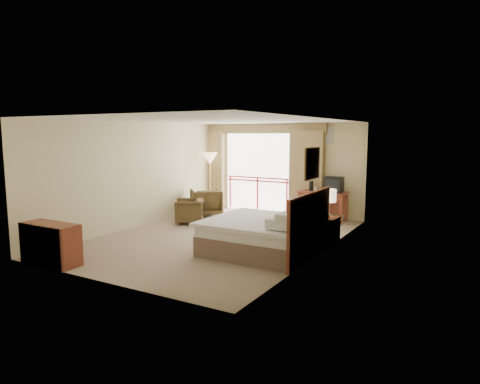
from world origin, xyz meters
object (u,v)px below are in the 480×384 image
Objects in this scene: side_table at (195,206)px; armchair_far at (206,216)px; dresser at (51,244)px; bed at (265,234)px; table_lamp at (329,196)px; nightstand at (327,231)px; tv at (334,185)px; armchair_near at (189,223)px; floor_lamp at (210,161)px; desk at (324,198)px; wastebasket at (305,215)px.

armchair_far is at bearing 95.37° from side_table.
armchair_far is at bearing 93.19° from dresser.
bed is 1.69m from table_lamp.
tv reaches higher than nightstand.
armchair_near is (-3.95, 0.32, -0.30)m from nightstand.
table_lamp is at bearing -73.09° from tv.
table_lamp is (0.90, 1.25, 0.69)m from bed.
nightstand is at bearing 117.00° from armchair_far.
dresser is at bearing -32.35° from armchair_near.
dresser reaches higher than armchair_near.
bed is 2.92× the size of armchair_near.
dresser is (0.57, -6.11, -1.18)m from floor_lamp.
armchair_far is at bearing 140.88° from bed.
bed reaches higher than armchair_far.
bed is at bearing -92.45° from tv.
desk is 1.10× the size of dresser.
desk reaches higher than armchair_far.
armchair_far is at bearing 158.42° from armchair_near.
side_table is at bearing 164.69° from armchair_near.
floor_lamp reaches higher than armchair_far.
nightstand is at bearing -11.49° from side_table.
side_table is at bearing 92.78° from dresser.
tv is 1.63× the size of wastebasket.
desk is at bearing 26.82° from side_table.
dresser is (-3.05, -2.71, 0.01)m from bed.
armchair_far is 5.38m from dresser.
side_table is 4.74m from dresser.
table_lamp is (-0.00, 0.05, 0.76)m from nightstand.
wastebasket is at bearing 151.74° from armchair_far.
armchair_far is 0.48× the size of floor_lamp.
tv is 0.64× the size of armchair_near.
side_table is at bearing 172.08° from nightstand.
bed is 3.80m from side_table.
table_lamp is at bearing -25.45° from floor_lamp.
floor_lamp reaches higher than table_lamp.
armchair_near is (-3.95, 0.27, -1.06)m from table_lamp.
nightstand is 2.62m from wastebasket.
table_lamp is 0.32× the size of floor_lamp.
dresser is at bearing -88.14° from side_table.
armchair_far is (-3.24, -0.99, -0.65)m from desk.
tv is at bearing 2.64° from floor_lamp.
armchair_far is (-4.17, 1.41, -1.06)m from table_lamp.
side_table is at bearing 169.18° from table_lamp.
tv reaches higher than table_lamp.
tv reaches higher than desk.
wastebasket is at bearing -158.99° from desk.
tv is at bearing 150.93° from armchair_far.
bed is at bearing -123.31° from nightstand.
wastebasket is at bearing -166.42° from tv.
dresser is at bearing -120.30° from desk.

